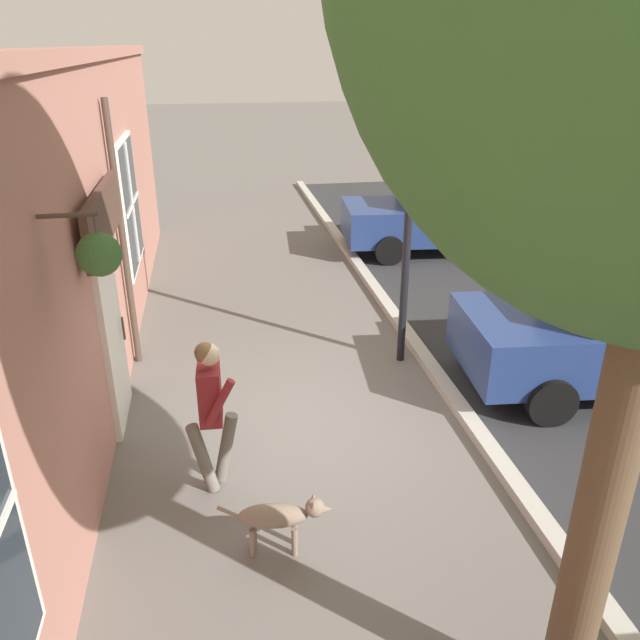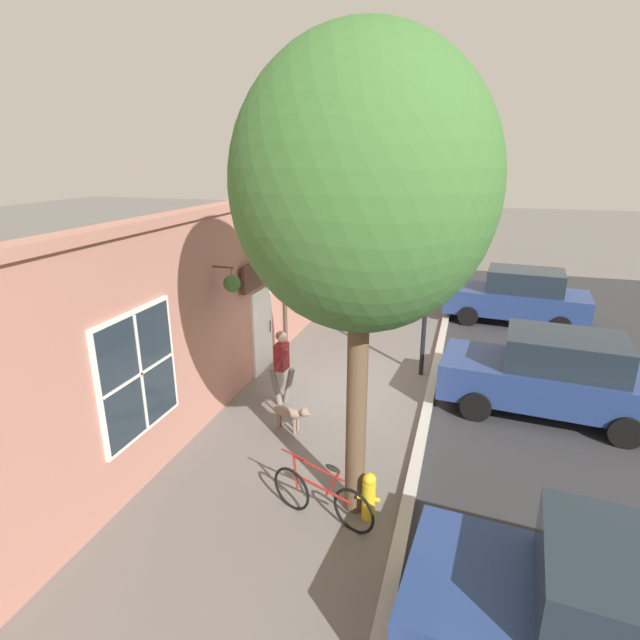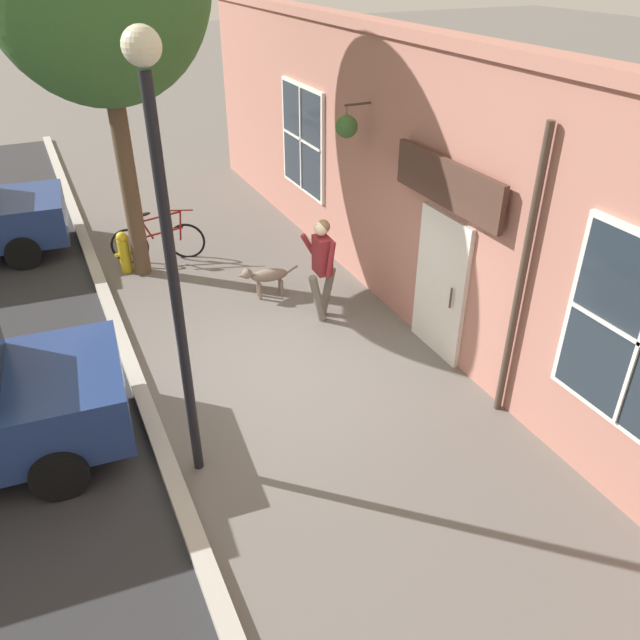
{
  "view_description": "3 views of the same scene",
  "coord_description": "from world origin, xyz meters",
  "px_view_note": "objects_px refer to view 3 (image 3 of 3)",
  "views": [
    {
      "loc": [
        -0.92,
        -6.35,
        4.27
      ],
      "look_at": [
        0.14,
        -0.4,
        1.58
      ],
      "focal_mm": 35.0,
      "sensor_mm": 36.0,
      "label": 1
    },
    {
      "loc": [
        2.56,
        -10.05,
        5.16
      ],
      "look_at": [
        -0.77,
        0.91,
        1.36
      ],
      "focal_mm": 28.0,
      "sensor_mm": 36.0,
      "label": 2
    },
    {
      "loc": [
        2.67,
        6.83,
        5.17
      ],
      "look_at": [
        -0.24,
        0.71,
        1.06
      ],
      "focal_mm": 35.0,
      "sensor_mm": 36.0,
      "label": 3
    }
  ],
  "objects_px": {
    "street_lamp": "(165,218)",
    "dog_on_leash": "(266,276)",
    "leaning_bicycle": "(158,241)",
    "pedestrian_walking": "(322,261)",
    "fire_hydrant": "(124,251)"
  },
  "relations": [
    {
      "from": "street_lamp",
      "to": "dog_on_leash",
      "type": "bearing_deg",
      "value": -122.33
    },
    {
      "from": "dog_on_leash",
      "to": "leaning_bicycle",
      "type": "xyz_separation_m",
      "value": [
        1.3,
        -2.21,
        -0.01
      ]
    },
    {
      "from": "pedestrian_walking",
      "to": "street_lamp",
      "type": "distance_m",
      "value": 4.18
    },
    {
      "from": "leaning_bicycle",
      "to": "street_lamp",
      "type": "relative_size",
      "value": 0.36
    },
    {
      "from": "fire_hydrant",
      "to": "leaning_bicycle",
      "type": "bearing_deg",
      "value": -162.28
    },
    {
      "from": "leaning_bicycle",
      "to": "fire_hydrant",
      "type": "height_order",
      "value": "leaning_bicycle"
    },
    {
      "from": "pedestrian_walking",
      "to": "fire_hydrant",
      "type": "distance_m",
      "value": 3.98
    },
    {
      "from": "pedestrian_walking",
      "to": "leaning_bicycle",
      "type": "bearing_deg",
      "value": -60.21
    },
    {
      "from": "leaning_bicycle",
      "to": "street_lamp",
      "type": "distance_m",
      "value": 6.31
    },
    {
      "from": "dog_on_leash",
      "to": "street_lamp",
      "type": "height_order",
      "value": "street_lamp"
    },
    {
      "from": "fire_hydrant",
      "to": "pedestrian_walking",
      "type": "bearing_deg",
      "value": 129.82
    },
    {
      "from": "pedestrian_walking",
      "to": "fire_hydrant",
      "type": "height_order",
      "value": "pedestrian_walking"
    },
    {
      "from": "street_lamp",
      "to": "fire_hydrant",
      "type": "height_order",
      "value": "street_lamp"
    },
    {
      "from": "dog_on_leash",
      "to": "leaning_bicycle",
      "type": "distance_m",
      "value": 2.56
    },
    {
      "from": "fire_hydrant",
      "to": "dog_on_leash",
      "type": "bearing_deg",
      "value": 134.68
    }
  ]
}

